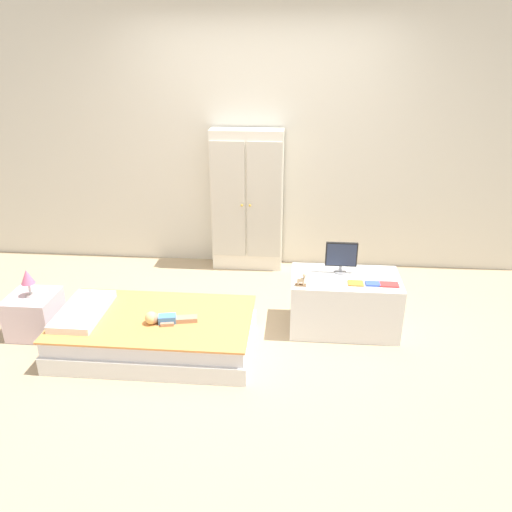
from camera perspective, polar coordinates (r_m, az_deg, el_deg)
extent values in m
cube|color=tan|center=(4.12, -0.98, -9.59)|extent=(10.00, 10.00, 0.02)
cube|color=silver|center=(5.09, 0.77, 13.52)|extent=(6.40, 0.05, 2.70)
cube|color=white|center=(4.05, -11.34, -9.38)|extent=(1.51, 0.84, 0.14)
cube|color=silver|center=(3.98, -11.50, -7.79)|extent=(1.47, 0.80, 0.12)
cube|color=#EA934C|center=(3.95, -11.58, -6.94)|extent=(1.50, 0.83, 0.02)
cube|color=white|center=(4.12, -19.11, -5.94)|extent=(0.32, 0.60, 0.05)
cube|color=#4C84C6|center=(3.84, -10.09, -7.07)|extent=(0.14, 0.10, 0.06)
cube|color=tan|center=(3.86, -7.90, -7.00)|extent=(0.16, 0.07, 0.04)
cube|color=tan|center=(3.83, -7.90, -7.27)|extent=(0.16, 0.07, 0.04)
cube|color=tan|center=(3.90, -10.04, -6.89)|extent=(0.10, 0.05, 0.03)
cube|color=tan|center=(3.81, -10.10, -7.70)|extent=(0.10, 0.05, 0.03)
sphere|color=tan|center=(3.84, -11.68, -6.94)|extent=(0.09, 0.09, 0.09)
sphere|color=#E0C67F|center=(3.84, -11.85, -6.92)|extent=(0.10, 0.10, 0.10)
cube|color=silver|center=(4.50, -23.91, -6.08)|extent=(0.37, 0.37, 0.34)
cylinder|color=#B7B2AD|center=(4.42, -24.29, -4.06)|extent=(0.08, 0.08, 0.01)
cylinder|color=#B7B2AD|center=(4.39, -24.41, -3.43)|extent=(0.02, 0.02, 0.10)
cone|color=#E0668E|center=(4.35, -24.65, -2.16)|extent=(0.11, 0.11, 0.12)
cube|color=white|center=(5.11, -1.00, 6.27)|extent=(0.72, 0.22, 1.44)
cube|color=beige|center=(5.00, -3.20, 6.30)|extent=(0.34, 0.02, 1.18)
cube|color=beige|center=(4.97, 0.92, 6.20)|extent=(0.34, 0.02, 1.18)
sphere|color=gold|center=(4.98, -1.63, 5.80)|extent=(0.02, 0.02, 0.02)
sphere|color=gold|center=(4.97, -0.71, 5.78)|extent=(0.02, 0.02, 0.02)
cube|color=white|center=(4.22, 10.00, -5.26)|extent=(0.88, 0.51, 0.47)
cylinder|color=#99999E|center=(4.18, 9.56, -1.79)|extent=(0.10, 0.10, 0.01)
cylinder|color=#99999E|center=(4.17, 9.59, -1.41)|extent=(0.02, 0.02, 0.05)
cube|color=black|center=(4.12, 9.71, 0.19)|extent=(0.26, 0.02, 0.21)
cube|color=#28334C|center=(4.11, 9.73, 0.11)|extent=(0.24, 0.01, 0.19)
cube|color=#8E6642|center=(3.94, 5.11, -3.22)|extent=(0.09, 0.01, 0.01)
cube|color=#8E6642|center=(3.91, 5.11, -3.39)|extent=(0.09, 0.01, 0.01)
cube|color=#D1B289|center=(3.91, 5.13, -2.75)|extent=(0.06, 0.03, 0.03)
cylinder|color=#D1B289|center=(3.93, 5.42, -3.05)|extent=(0.01, 0.01, 0.02)
cylinder|color=#D1B289|center=(3.91, 5.42, -3.16)|extent=(0.01, 0.01, 0.02)
cylinder|color=#D1B289|center=(3.92, 4.82, -3.03)|extent=(0.01, 0.01, 0.02)
cylinder|color=#D1B289|center=(3.91, 4.82, -3.14)|extent=(0.01, 0.01, 0.02)
cylinder|color=#D1B289|center=(3.89, 5.51, -2.43)|extent=(0.02, 0.02, 0.02)
sphere|color=#D1B289|center=(3.89, 5.52, -2.20)|extent=(0.03, 0.03, 0.03)
cube|color=orange|center=(4.01, 11.29, -3.07)|extent=(0.12, 0.10, 0.01)
cube|color=blue|center=(4.03, 13.16, -3.10)|extent=(0.11, 0.08, 0.01)
cube|color=#CC3838|center=(4.05, 14.90, -3.16)|extent=(0.15, 0.09, 0.01)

